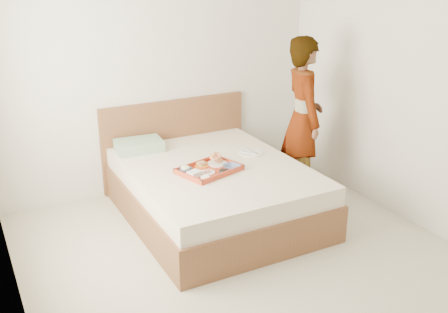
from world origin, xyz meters
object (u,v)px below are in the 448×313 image
at_px(dinner_plate, 251,153).
at_px(person, 303,119).
at_px(tray, 209,169).
at_px(bed, 215,191).

height_order(dinner_plate, person, person).
height_order(tray, dinner_plate, tray).
bearing_deg(dinner_plate, person, -8.48).
xyz_separation_m(bed, dinner_plate, (0.48, 0.14, 0.27)).
bearing_deg(person, dinner_plate, 98.67).
bearing_deg(tray, bed, 27.49).
height_order(bed, dinner_plate, dinner_plate).
relative_size(bed, dinner_plate, 8.07).
height_order(bed, person, person).
distance_m(bed, tray, 0.33).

